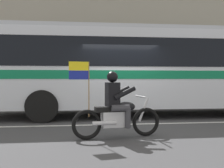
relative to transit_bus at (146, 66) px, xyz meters
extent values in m
plane|color=#3D3D3F|center=(-1.17, -1.19, -1.88)|extent=(60.00, 60.00, 0.00)
cube|color=#A39E93|center=(-1.17, 3.91, -1.81)|extent=(28.00, 3.80, 0.15)
cube|color=silver|center=(-1.17, -1.79, -1.88)|extent=(26.60, 0.14, 0.01)
cube|color=gray|center=(-1.17, 6.21, 3.47)|extent=(28.00, 0.80, 10.71)
cube|color=#384C60|center=(-1.17, 5.77, 1.87)|extent=(25.76, 0.10, 1.40)
cube|color=silver|center=(0.00, 0.01, -0.15)|extent=(11.96, 2.64, 2.70)
cube|color=black|center=(0.00, 0.01, 0.40)|extent=(11.01, 2.67, 0.96)
cube|color=#0F7247|center=(0.00, 0.01, -0.35)|extent=(11.72, 2.67, 0.28)
cube|color=#ADB1BA|center=(0.00, 0.01, 1.26)|extent=(11.72, 2.51, 0.16)
cylinder|color=black|center=(-3.70, -1.17, -1.36)|extent=(1.04, 0.30, 1.04)
torus|color=black|center=(-0.88, -3.36, -1.54)|extent=(0.70, 0.19, 0.69)
torus|color=black|center=(-2.32, -3.58, -1.54)|extent=(0.70, 0.19, 0.69)
cube|color=silver|center=(-1.65, -3.48, -1.44)|extent=(0.68, 0.37, 0.36)
ellipsoid|color=black|center=(-1.40, -3.44, -1.16)|extent=(0.52, 0.35, 0.24)
cube|color=black|center=(-1.85, -3.51, -1.20)|extent=(0.59, 0.34, 0.12)
cylinder|color=silver|center=(-0.94, -3.37, -1.24)|extent=(0.28, 0.10, 0.58)
cylinder|color=silver|center=(-1.02, -3.38, -0.92)|extent=(0.14, 0.64, 0.04)
cylinder|color=silver|center=(-1.92, -3.69, -1.49)|extent=(0.56, 0.17, 0.09)
cube|color=black|center=(-1.72, -3.49, -0.86)|extent=(0.33, 0.40, 0.56)
sphere|color=black|center=(-1.72, -3.49, -0.45)|extent=(0.26, 0.26, 0.26)
cylinder|color=#38383D|center=(-1.61, -3.29, -1.16)|extent=(0.44, 0.21, 0.15)
cylinder|color=#38383D|center=(-1.43, -3.27, -1.40)|extent=(0.13, 0.13, 0.46)
cylinder|color=#38383D|center=(-1.55, -3.65, -1.16)|extent=(0.44, 0.21, 0.15)
cylinder|color=#38383D|center=(-1.37, -3.62, -1.40)|extent=(0.13, 0.13, 0.46)
cylinder|color=black|center=(-1.51, -3.26, -0.82)|extent=(0.53, 0.19, 0.32)
cylinder|color=black|center=(-1.45, -3.65, -0.82)|extent=(0.53, 0.19, 0.32)
cylinder|color=olive|center=(-2.27, -3.58, -0.73)|extent=(0.02, 0.02, 1.25)
cube|color=yellow|center=(-2.49, -3.61, -0.21)|extent=(0.44, 0.09, 0.20)
cube|color=navy|center=(-2.49, -3.61, -0.41)|extent=(0.44, 0.09, 0.20)
cylinder|color=red|center=(-5.19, 2.59, -1.44)|extent=(0.22, 0.22, 0.58)
sphere|color=red|center=(-5.19, 2.59, -1.08)|extent=(0.20, 0.20, 0.20)
cylinder|color=red|center=(-5.19, 2.45, -1.41)|extent=(0.09, 0.10, 0.09)
camera|label=1|loc=(-2.38, -9.19, -0.50)|focal=39.48mm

